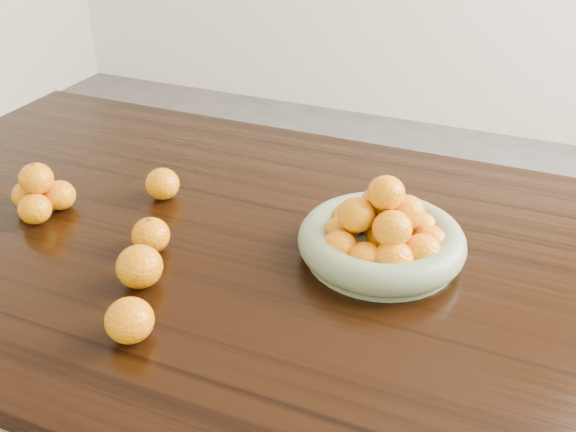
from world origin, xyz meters
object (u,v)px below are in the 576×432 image
at_px(fruit_bowl, 382,237).
at_px(orange_pyramid, 40,194).
at_px(loose_orange_0, 151,235).
at_px(dining_table, 313,293).

bearing_deg(fruit_bowl, orange_pyramid, -170.45).
height_order(fruit_bowl, loose_orange_0, fruit_bowl).
bearing_deg(orange_pyramid, dining_table, 7.66).
bearing_deg(loose_orange_0, fruit_bowl, 19.99).
bearing_deg(loose_orange_0, dining_table, 20.68).
relative_size(dining_table, loose_orange_0, 29.02).
xyz_separation_m(fruit_bowl, orange_pyramid, (-0.66, -0.11, -0.00)).
bearing_deg(fruit_bowl, loose_orange_0, -160.01).
height_order(dining_table, orange_pyramid, orange_pyramid).
height_order(dining_table, loose_orange_0, loose_orange_0).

